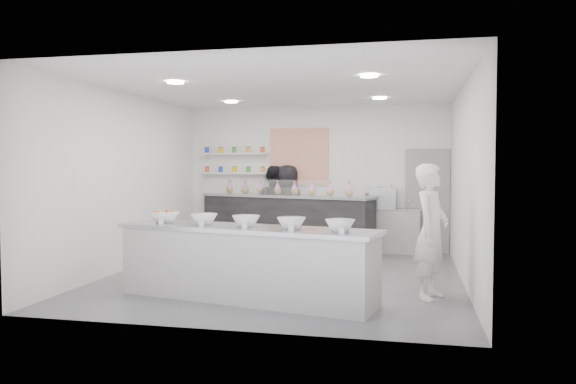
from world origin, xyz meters
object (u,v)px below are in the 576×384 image
object	(u,v)px
staff_right	(287,207)
prep_counter	(246,263)
espresso_ledge	(389,231)
back_bar	(286,223)
espresso_machine	(383,198)
woman_prep	(431,231)
staff_left	(273,207)

from	to	relation	value
staff_right	prep_counter	bearing A→B (deg)	114.21
espresso_ledge	prep_counter	bearing A→B (deg)	-111.03
prep_counter	staff_right	bearing A→B (deg)	107.38
back_bar	espresso_machine	size ratio (longest dim) A/B	7.21
prep_counter	espresso_machine	distance (m)	4.72
espresso_machine	staff_right	xyz separation A→B (m)	(-2.00, 0.07, -0.21)
espresso_machine	woman_prep	distance (m)	3.91
back_bar	woman_prep	size ratio (longest dim) A/B	2.09
prep_counter	staff_right	size ratio (longest dim) A/B	2.00
prep_counter	staff_left	bearing A→B (deg)	111.27
staff_left	staff_right	xyz separation A→B (m)	(0.31, 0.00, 0.01)
espresso_machine	prep_counter	bearing A→B (deg)	-109.50
staff_right	espresso_ledge	bearing A→B (deg)	-163.17
woman_prep	staff_right	bearing A→B (deg)	56.25
back_bar	staff_right	bearing A→B (deg)	112.44
espresso_ledge	staff_left	bearing A→B (deg)	178.36
espresso_ledge	espresso_machine	distance (m)	0.66
woman_prep	staff_right	xyz separation A→B (m)	(-2.81, 3.88, -0.01)
back_bar	espresso_machine	distance (m)	2.04
back_bar	woman_prep	bearing A→B (deg)	-36.41
back_bar	prep_counter	bearing A→B (deg)	-68.44
staff_left	prep_counter	bearing A→B (deg)	100.85
back_bar	woman_prep	distance (m)	4.59
prep_counter	woman_prep	xyz separation A→B (m)	(2.38, 0.60, 0.41)
woman_prep	back_bar	bearing A→B (deg)	57.81
prep_counter	staff_right	xyz separation A→B (m)	(-0.43, 4.48, 0.41)
espresso_ledge	staff_left	distance (m)	2.48
prep_counter	espresso_machine	size ratio (longest dim) A/B	6.84
back_bar	woman_prep	xyz separation A→B (m)	(2.79, -3.63, 0.32)
espresso_ledge	espresso_machine	size ratio (longest dim) A/B	2.34
woman_prep	staff_left	world-z (taller)	woman_prep
prep_counter	woman_prep	size ratio (longest dim) A/B	1.98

